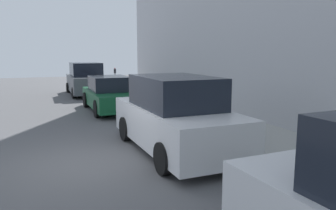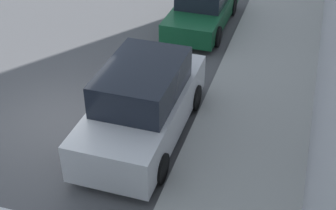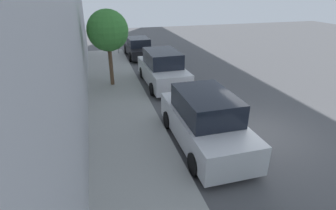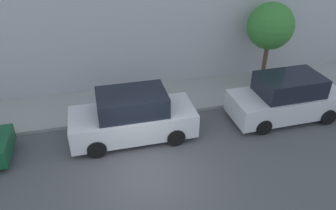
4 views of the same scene
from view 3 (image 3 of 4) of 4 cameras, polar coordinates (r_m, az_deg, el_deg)
name	(u,v)px [view 3 (image 3 of 4)]	position (r m, az deg, el deg)	size (l,w,h in m)	color
ground_plane	(258,133)	(10.93, 19.05, -5.78)	(60.00, 60.00, 0.00)	#515154
sidewalk	(133,151)	(9.26, -7.72, -9.85)	(2.92, 32.00, 0.15)	#9E9E99
parked_sedan_nearest	(139,48)	(21.80, -6.43, 12.25)	(1.92, 4.53, 1.54)	black
parked_suv_second	(163,69)	(15.15, -1.20, 7.81)	(2.08, 4.84, 1.98)	silver
parked_suv_third	(205,121)	(9.32, 8.01, -3.49)	(2.08, 4.80, 1.98)	silver
parking_meter_near	(118,43)	(22.50, -10.84, 13.03)	(0.11, 0.15, 1.35)	#ADADB2
street_tree	(108,31)	(14.66, -12.98, 15.47)	(2.18, 2.18, 4.08)	brown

